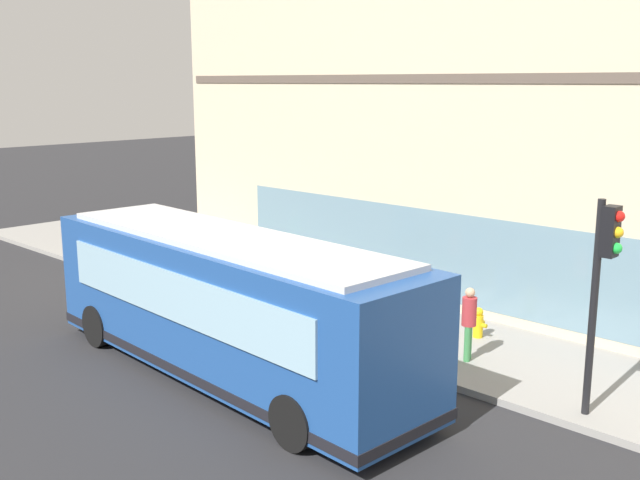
# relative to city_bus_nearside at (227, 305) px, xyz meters

# --- Properties ---
(ground) EXTENTS (120.00, 120.00, 0.00)m
(ground) POSITION_rel_city_bus_nearside_xyz_m (0.02, -1.17, -1.55)
(ground) COLOR #262628
(sidewalk_curb) EXTENTS (4.09, 40.00, 0.15)m
(sidewalk_curb) POSITION_rel_city_bus_nearside_xyz_m (4.66, -1.17, -1.48)
(sidewalk_curb) COLOR gray
(sidewalk_curb) RESTS_ON ground
(building_corner) EXTENTS (8.11, 22.09, 11.31)m
(building_corner) POSITION_rel_city_bus_nearside_xyz_m (10.73, -1.17, 4.09)
(building_corner) COLOR beige
(building_corner) RESTS_ON ground
(city_bus_nearside) EXTENTS (3.03, 10.15, 3.07)m
(city_bus_nearside) POSITION_rel_city_bus_nearside_xyz_m (0.00, 0.00, 0.00)
(city_bus_nearside) COLOR #1E478C
(city_bus_nearside) RESTS_ON ground
(traffic_light_near_corner) EXTENTS (0.32, 0.49, 4.01)m
(traffic_light_near_corner) POSITION_rel_city_bus_nearside_xyz_m (3.16, -6.60, 1.39)
(traffic_light_near_corner) COLOR black
(traffic_light_near_corner) RESTS_ON sidewalk_curb
(fire_hydrant) EXTENTS (0.35, 0.35, 0.74)m
(fire_hydrant) POSITION_rel_city_bus_nearside_xyz_m (5.41, -2.78, -1.04)
(fire_hydrant) COLOR yellow
(fire_hydrant) RESTS_ON sidewalk_curb
(pedestrian_by_light_pole) EXTENTS (0.32, 0.32, 1.56)m
(pedestrian_by_light_pole) POSITION_rel_city_bus_nearside_xyz_m (3.44, -0.35, -0.51)
(pedestrian_by_light_pole) COLOR #99994C
(pedestrian_by_light_pole) RESTS_ON sidewalk_curb
(pedestrian_near_hydrant) EXTENTS (0.32, 0.32, 1.63)m
(pedestrian_near_hydrant) POSITION_rel_city_bus_nearside_xyz_m (5.10, 6.44, -0.47)
(pedestrian_near_hydrant) COLOR #3F8C4C
(pedestrian_near_hydrant) RESTS_ON sidewalk_curb
(pedestrian_near_building_entrance) EXTENTS (0.32, 0.32, 1.64)m
(pedestrian_near_building_entrance) POSITION_rel_city_bus_nearside_xyz_m (3.92, 0.61, -0.46)
(pedestrian_near_building_entrance) COLOR black
(pedestrian_near_building_entrance) RESTS_ON sidewalk_curb
(pedestrian_walking_along_curb) EXTENTS (0.32, 0.32, 1.65)m
(pedestrian_walking_along_curb) POSITION_rel_city_bus_nearside_xyz_m (3.96, -3.41, -0.46)
(pedestrian_walking_along_curb) COLOR #3F8C4C
(pedestrian_walking_along_curb) RESTS_ON sidewalk_curb
(newspaper_vending_box) EXTENTS (0.44, 0.42, 0.90)m
(newspaper_vending_box) POSITION_rel_city_bus_nearside_xyz_m (4.50, -1.52, -0.95)
(newspaper_vending_box) COLOR #263F99
(newspaper_vending_box) RESTS_ON sidewalk_curb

